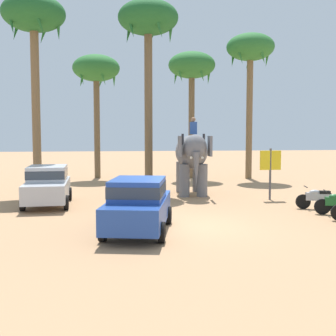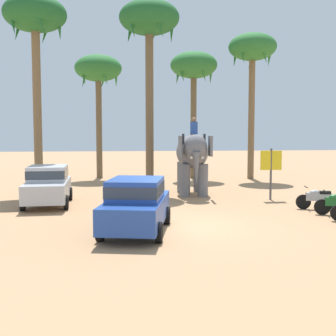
% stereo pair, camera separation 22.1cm
% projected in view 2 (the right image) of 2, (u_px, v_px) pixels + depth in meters
% --- Properties ---
extents(ground_plane, '(120.00, 120.00, 0.00)m').
position_uv_depth(ground_plane, '(183.00, 227.00, 14.22)').
color(ground_plane, tan).
extents(car_sedan_foreground, '(2.51, 4.36, 1.70)m').
position_uv_depth(car_sedan_foreground, '(136.00, 203.00, 13.46)').
color(car_sedan_foreground, '#23479E').
rests_on(car_sedan_foreground, ground).
extents(car_parked_far_side, '(2.01, 4.17, 1.70)m').
position_uv_depth(car_parked_far_side, '(48.00, 184.00, 18.57)').
color(car_parked_far_side, '#B7BABF').
rests_on(car_parked_far_side, ground).
extents(elephant_with_mahout, '(1.83, 3.93, 3.88)m').
position_uv_depth(elephant_with_mahout, '(193.00, 155.00, 21.58)').
color(elephant_with_mahout, slate).
rests_on(elephant_with_mahout, ground).
extents(motorcycle_end_of_row, '(1.78, 0.62, 0.94)m').
position_uv_depth(motorcycle_end_of_row, '(318.00, 198.00, 17.52)').
color(motorcycle_end_of_row, black).
rests_on(motorcycle_end_of_row, ground).
extents(palm_tree_behind_elephant, '(3.20, 3.20, 10.10)m').
position_uv_depth(palm_tree_behind_elephant, '(149.00, 25.00, 22.72)').
color(palm_tree_behind_elephant, brown).
rests_on(palm_tree_behind_elephant, ground).
extents(palm_tree_near_hut, '(3.20, 3.20, 8.42)m').
position_uv_depth(palm_tree_near_hut, '(98.00, 72.00, 29.27)').
color(palm_tree_near_hut, brown).
rests_on(palm_tree_near_hut, ground).
extents(palm_tree_left_of_road, '(3.20, 3.20, 10.06)m').
position_uv_depth(palm_tree_left_of_road, '(35.00, 22.00, 21.85)').
color(palm_tree_left_of_road, brown).
rests_on(palm_tree_left_of_road, ground).
extents(palm_tree_far_back, '(3.20, 3.20, 9.76)m').
position_uv_depth(palm_tree_far_back, '(252.00, 52.00, 28.70)').
color(palm_tree_far_back, brown).
rests_on(palm_tree_far_back, ground).
extents(palm_tree_leaning_seaward, '(3.20, 3.20, 8.64)m').
position_uv_depth(palm_tree_leaning_seaward, '(194.00, 69.00, 29.31)').
color(palm_tree_leaning_seaward, brown).
rests_on(palm_tree_leaning_seaward, ground).
extents(signboard_yellow, '(1.00, 0.10, 2.40)m').
position_uv_depth(signboard_yellow, '(271.00, 164.00, 19.95)').
color(signboard_yellow, '#4C4C51').
rests_on(signboard_yellow, ground).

